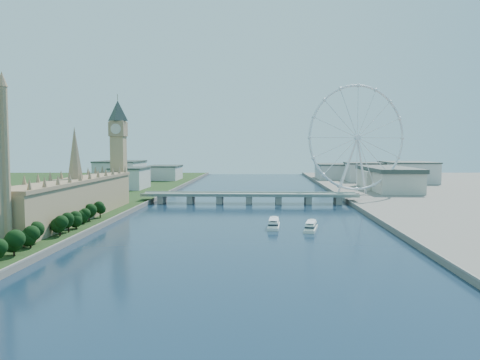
{
  "coord_description": "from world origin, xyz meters",
  "views": [
    {
      "loc": [
        12.13,
        -176.14,
        57.19
      ],
      "look_at": [
        -5.28,
        210.0,
        30.16
      ],
      "focal_mm": 35.0,
      "sensor_mm": 36.0,
      "label": 1
    }
  ],
  "objects": [
    {
      "name": "parliament_range",
      "position": [
        -128.0,
        170.0,
        18.48
      ],
      "size": [
        24.0,
        200.0,
        70.0
      ],
      "color": "tan",
      "rests_on": "ground"
    },
    {
      "name": "london_eye",
      "position": [
        119.98,
        355.08,
        67.52
      ],
      "size": [
        113.6,
        39.12,
        124.3
      ],
      "color": "silver",
      "rests_on": "ground"
    },
    {
      "name": "ground",
      "position": [
        0.0,
        0.0,
        0.0
      ],
      "size": [
        2000.0,
        2000.0,
        0.0
      ],
      "primitive_type": "plane",
      "color": "#192E48",
      "rests_on": "ground"
    },
    {
      "name": "city_skyline",
      "position": [
        39.22,
        560.08,
        16.96
      ],
      "size": [
        505.0,
        280.0,
        32.0
      ],
      "color": "beige",
      "rests_on": "ground"
    },
    {
      "name": "county_hall",
      "position": [
        175.0,
        430.0,
        0.0
      ],
      "size": [
        54.0,
        144.0,
        35.0
      ],
      "primitive_type": null,
      "color": "beige",
      "rests_on": "ground"
    },
    {
      "name": "tree_row",
      "position": [
        -113.0,
        74.0,
        8.83
      ],
      "size": [
        8.71,
        216.71,
        20.38
      ],
      "color": "black",
      "rests_on": "ground"
    },
    {
      "name": "big_ben",
      "position": [
        -128.0,
        278.0,
        66.57
      ],
      "size": [
        20.02,
        20.02,
        110.0
      ],
      "color": "tan",
      "rests_on": "ground"
    },
    {
      "name": "tour_boat_far",
      "position": [
        46.64,
        145.04,
        0.0
      ],
      "size": [
        13.51,
        31.0,
        6.65
      ],
      "primitive_type": null,
      "rotation": [
        0.0,
        0.0,
        -0.2
      ],
      "color": "silver",
      "rests_on": "ground"
    },
    {
      "name": "tour_boat_near",
      "position": [
        21.28,
        153.84,
        0.0
      ],
      "size": [
        10.36,
        32.46,
        7.09
      ],
      "primitive_type": null,
      "rotation": [
        0.0,
        0.0,
        -0.07
      ],
      "color": "silver",
      "rests_on": "ground"
    },
    {
      "name": "westminster_bridge",
      "position": [
        0.0,
        300.0,
        6.63
      ],
      "size": [
        220.0,
        22.0,
        9.5
      ],
      "color": "gray",
      "rests_on": "ground"
    }
  ]
}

